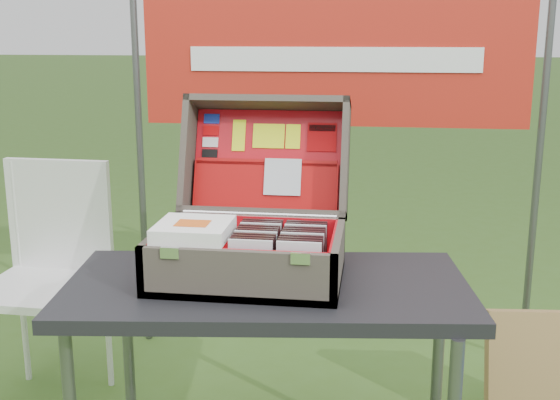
# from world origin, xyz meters

# --- Properties ---
(table) EXTENTS (1.20, 0.70, 0.72)m
(table) POSITION_xyz_m (-0.11, 0.01, 0.36)
(table) COLOR black
(table) RESTS_ON ground
(table_top) EXTENTS (1.20, 0.70, 0.04)m
(table_top) POSITION_xyz_m (-0.11, 0.01, 0.70)
(table_top) COLOR black
(table_top) RESTS_ON ground
(table_leg_bl) EXTENTS (0.04, 0.04, 0.68)m
(table_leg_bl) POSITION_xyz_m (-0.62, 0.24, 0.34)
(table_leg_bl) COLOR #59595B
(table_leg_bl) RESTS_ON ground
(table_leg_br) EXTENTS (0.04, 0.04, 0.68)m
(table_leg_br) POSITION_xyz_m (0.40, 0.24, 0.34)
(table_leg_br) COLOR #59595B
(table_leg_br) RESTS_ON ground
(suitcase) EXTENTS (0.53, 0.54, 0.48)m
(suitcase) POSITION_xyz_m (-0.17, 0.09, 0.95)
(suitcase) COLOR #61574A
(suitcase) RESTS_ON table
(suitcase_base_bottom) EXTENTS (0.53, 0.38, 0.02)m
(suitcase_base_bottom) POSITION_xyz_m (-0.17, 0.03, 0.73)
(suitcase_base_bottom) COLOR #61574A
(suitcase_base_bottom) RESTS_ON table_top
(suitcase_base_wall_front) EXTENTS (0.53, 0.02, 0.14)m
(suitcase_base_wall_front) POSITION_xyz_m (-0.17, -0.15, 0.79)
(suitcase_base_wall_front) COLOR #61574A
(suitcase_base_wall_front) RESTS_ON table_top
(suitcase_base_wall_back) EXTENTS (0.53, 0.02, 0.14)m
(suitcase_base_wall_back) POSITION_xyz_m (-0.17, 0.21, 0.79)
(suitcase_base_wall_back) COLOR #61574A
(suitcase_base_wall_back) RESTS_ON table_top
(suitcase_base_wall_left) EXTENTS (0.02, 0.38, 0.14)m
(suitcase_base_wall_left) POSITION_xyz_m (-0.42, 0.03, 0.79)
(suitcase_base_wall_left) COLOR #61574A
(suitcase_base_wall_left) RESTS_ON table_top
(suitcase_base_wall_right) EXTENTS (0.02, 0.38, 0.14)m
(suitcase_base_wall_right) POSITION_xyz_m (0.09, 0.03, 0.79)
(suitcase_base_wall_right) COLOR #61574A
(suitcase_base_wall_right) RESTS_ON table_top
(suitcase_liner_floor) EXTENTS (0.49, 0.34, 0.01)m
(suitcase_liner_floor) POSITION_xyz_m (-0.17, 0.03, 0.74)
(suitcase_liner_floor) COLOR red
(suitcase_liner_floor) RESTS_ON suitcase_base_bottom
(suitcase_latch_left) EXTENTS (0.05, 0.01, 0.03)m
(suitcase_latch_left) POSITION_xyz_m (-0.34, -0.16, 0.85)
(suitcase_latch_left) COLOR silver
(suitcase_latch_left) RESTS_ON suitcase_base_wall_front
(suitcase_latch_right) EXTENTS (0.05, 0.01, 0.03)m
(suitcase_latch_right) POSITION_xyz_m (0.01, -0.16, 0.85)
(suitcase_latch_right) COLOR silver
(suitcase_latch_right) RESTS_ON suitcase_base_wall_front
(suitcase_hinge) EXTENTS (0.48, 0.02, 0.02)m
(suitcase_hinge) POSITION_xyz_m (-0.17, 0.22, 0.86)
(suitcase_hinge) COLOR silver
(suitcase_hinge) RESTS_ON suitcase_base_wall_back
(suitcase_lid_back) EXTENTS (0.53, 0.15, 0.37)m
(suitcase_lid_back) POSITION_xyz_m (-0.17, 0.41, 0.99)
(suitcase_lid_back) COLOR #61574A
(suitcase_lid_back) RESTS_ON suitcase_base_wall_back
(suitcase_lid_rim_far) EXTENTS (0.53, 0.14, 0.07)m
(suitcase_lid_rim_far) POSITION_xyz_m (-0.17, 0.41, 1.18)
(suitcase_lid_rim_far) COLOR #61574A
(suitcase_lid_rim_far) RESTS_ON suitcase_lid_back
(suitcase_lid_rim_near) EXTENTS (0.53, 0.14, 0.07)m
(suitcase_lid_rim_near) POSITION_xyz_m (-0.17, 0.29, 0.84)
(suitcase_lid_rim_near) COLOR #61574A
(suitcase_lid_rim_near) RESTS_ON suitcase_lid_back
(suitcase_lid_rim_left) EXTENTS (0.02, 0.26, 0.41)m
(suitcase_lid_rim_left) POSITION_xyz_m (-0.42, 0.35, 1.01)
(suitcase_lid_rim_left) COLOR #61574A
(suitcase_lid_rim_left) RESTS_ON suitcase_lid_back
(suitcase_lid_rim_right) EXTENTS (0.02, 0.26, 0.41)m
(suitcase_lid_rim_right) POSITION_xyz_m (0.09, 0.35, 1.01)
(suitcase_lid_rim_right) COLOR #61574A
(suitcase_lid_rim_right) RESTS_ON suitcase_lid_back
(suitcase_lid_liner) EXTENTS (0.49, 0.12, 0.32)m
(suitcase_lid_liner) POSITION_xyz_m (-0.17, 0.40, 1.00)
(suitcase_lid_liner) COLOR red
(suitcase_lid_liner) RESTS_ON suitcase_lid_back
(suitcase_liner_wall_front) EXTENTS (0.49, 0.01, 0.12)m
(suitcase_liner_wall_front) POSITION_xyz_m (-0.17, -0.14, 0.80)
(suitcase_liner_wall_front) COLOR red
(suitcase_liner_wall_front) RESTS_ON suitcase_base_bottom
(suitcase_liner_wall_back) EXTENTS (0.49, 0.01, 0.12)m
(suitcase_liner_wall_back) POSITION_xyz_m (-0.17, 0.20, 0.80)
(suitcase_liner_wall_back) COLOR red
(suitcase_liner_wall_back) RESTS_ON suitcase_base_bottom
(suitcase_liner_wall_left) EXTENTS (0.01, 0.34, 0.12)m
(suitcase_liner_wall_left) POSITION_xyz_m (-0.41, 0.03, 0.80)
(suitcase_liner_wall_left) COLOR red
(suitcase_liner_wall_left) RESTS_ON suitcase_base_bottom
(suitcase_liner_wall_right) EXTENTS (0.01, 0.34, 0.12)m
(suitcase_liner_wall_right) POSITION_xyz_m (0.08, 0.03, 0.80)
(suitcase_liner_wall_right) COLOR red
(suitcase_liner_wall_right) RESTS_ON suitcase_base_bottom
(suitcase_lid_pocket) EXTENTS (0.47, 0.08, 0.15)m
(suitcase_lid_pocket) POSITION_xyz_m (-0.17, 0.35, 0.92)
(suitcase_lid_pocket) COLOR #9F0A0A
(suitcase_lid_pocket) RESTS_ON suitcase_lid_liner
(suitcase_pocket_edge) EXTENTS (0.46, 0.03, 0.03)m
(suitcase_pocket_edge) POSITION_xyz_m (-0.17, 0.37, 1.00)
(suitcase_pocket_edge) COLOR #9F0A0A
(suitcase_pocket_edge) RESTS_ON suitcase_lid_pocket
(suitcase_pocket_cd) EXTENTS (0.12, 0.05, 0.12)m
(suitcase_pocket_cd) POSITION_xyz_m (-0.11, 0.34, 0.95)
(suitcase_pocket_cd) COLOR silver
(suitcase_pocket_cd) RESTS_ON suitcase_lid_pocket
(lid_sticker_cc_a) EXTENTS (0.05, 0.01, 0.03)m
(lid_sticker_cc_a) POSITION_xyz_m (-0.36, 0.44, 1.13)
(lid_sticker_cc_a) COLOR #1933B2
(lid_sticker_cc_a) RESTS_ON suitcase_lid_liner
(lid_sticker_cc_b) EXTENTS (0.05, 0.01, 0.03)m
(lid_sticker_cc_b) POSITION_xyz_m (-0.36, 0.42, 1.09)
(lid_sticker_cc_b) COLOR #C30407
(lid_sticker_cc_b) RESTS_ON suitcase_lid_liner
(lid_sticker_cc_c) EXTENTS (0.05, 0.01, 0.03)m
(lid_sticker_cc_c) POSITION_xyz_m (-0.36, 0.41, 1.05)
(lid_sticker_cc_c) COLOR white
(lid_sticker_cc_c) RESTS_ON suitcase_lid_liner
(lid_sticker_cc_d) EXTENTS (0.05, 0.01, 0.03)m
(lid_sticker_cc_d) POSITION_xyz_m (-0.36, 0.40, 1.01)
(lid_sticker_cc_d) COLOR black
(lid_sticker_cc_d) RESTS_ON suitcase_lid_liner
(lid_card_neon_tall) EXTENTS (0.04, 0.04, 0.10)m
(lid_card_neon_tall) POSITION_xyz_m (-0.27, 0.42, 1.08)
(lid_card_neon_tall) COLOR #E4F818
(lid_card_neon_tall) RESTS_ON suitcase_lid_liner
(lid_card_neon_main) EXTENTS (0.11, 0.03, 0.08)m
(lid_card_neon_main) POSITION_xyz_m (-0.17, 0.42, 1.08)
(lid_card_neon_main) COLOR #E4F818
(lid_card_neon_main) RESTS_ON suitcase_lid_liner
(lid_card_neon_small) EXTENTS (0.05, 0.03, 0.08)m
(lid_card_neon_small) POSITION_xyz_m (-0.09, 0.42, 1.08)
(lid_card_neon_small) COLOR #E4F818
(lid_card_neon_small) RESTS_ON suitcase_lid_liner
(lid_sticker_band) EXTENTS (0.10, 0.04, 0.09)m
(lid_sticker_band) POSITION_xyz_m (0.01, 0.42, 1.08)
(lid_sticker_band) COLOR #C30407
(lid_sticker_band) RESTS_ON suitcase_lid_liner
(lid_sticker_band_bar) EXTENTS (0.09, 0.01, 0.02)m
(lid_sticker_band_bar) POSITION_xyz_m (0.01, 0.43, 1.10)
(lid_sticker_band_bar) COLOR black
(lid_sticker_band_bar) RESTS_ON suitcase_lid_liner
(cd_left_0) EXTENTS (0.12, 0.01, 0.14)m
(cd_left_0) POSITION_xyz_m (-0.13, -0.12, 0.81)
(cd_left_0) COLOR silver
(cd_left_0) RESTS_ON suitcase_liner_floor
(cd_left_1) EXTENTS (0.12, 0.01, 0.14)m
(cd_left_1) POSITION_xyz_m (-0.13, -0.10, 0.81)
(cd_left_1) COLOR black
(cd_left_1) RESTS_ON suitcase_liner_floor
(cd_left_2) EXTENTS (0.12, 0.01, 0.14)m
(cd_left_2) POSITION_xyz_m (-0.13, -0.07, 0.81)
(cd_left_2) COLOR black
(cd_left_2) RESTS_ON suitcase_liner_floor
(cd_left_3) EXTENTS (0.12, 0.01, 0.14)m
(cd_left_3) POSITION_xyz_m (-0.13, -0.05, 0.81)
(cd_left_3) COLOR black
(cd_left_3) RESTS_ON suitcase_liner_floor
(cd_left_4) EXTENTS (0.12, 0.01, 0.14)m
(cd_left_4) POSITION_xyz_m (-0.13, -0.03, 0.81)
(cd_left_4) COLOR silver
(cd_left_4) RESTS_ON suitcase_liner_floor
(cd_left_5) EXTENTS (0.12, 0.01, 0.14)m
(cd_left_5) POSITION_xyz_m (-0.13, -0.01, 0.81)
(cd_left_5) COLOR black
(cd_left_5) RESTS_ON suitcase_liner_floor
(cd_left_6) EXTENTS (0.12, 0.01, 0.14)m
(cd_left_6) POSITION_xyz_m (-0.13, 0.01, 0.81)
(cd_left_6) COLOR black
(cd_left_6) RESTS_ON suitcase_liner_floor
(cd_left_7) EXTENTS (0.12, 0.01, 0.14)m
(cd_left_7) POSITION_xyz_m (-0.13, 0.03, 0.81)
(cd_left_7) COLOR black
(cd_left_7) RESTS_ON suitcase_liner_floor
(cd_left_8) EXTENTS (0.12, 0.01, 0.14)m
(cd_left_8) POSITION_xyz_m (-0.13, 0.05, 0.81)
(cd_left_8) COLOR silver
(cd_left_8) RESTS_ON suitcase_liner_floor
(cd_left_9) EXTENTS (0.12, 0.01, 0.14)m
(cd_left_9) POSITION_xyz_m (-0.13, 0.07, 0.81)
(cd_left_9) COLOR black
(cd_left_9) RESTS_ON suitcase_liner_floor
(cd_left_10) EXTENTS (0.12, 0.01, 0.14)m
(cd_left_10) POSITION_xyz_m (-0.13, 0.09, 0.81)
(cd_left_10) COLOR black
(cd_left_10) RESTS_ON suitcase_liner_floor
(cd_right_0) EXTENTS (0.12, 0.01, 0.14)m
(cd_right_0) POSITION_xyz_m (-0.00, -0.12, 0.81)
(cd_right_0) COLOR silver
(cd_right_0) RESTS_ON suitcase_liner_floor
(cd_right_1) EXTENTS (0.12, 0.01, 0.14)m
(cd_right_1) POSITION_xyz_m (-0.00, -0.10, 0.81)
(cd_right_1) COLOR black
(cd_right_1) RESTS_ON suitcase_liner_floor
(cd_right_2) EXTENTS (0.12, 0.01, 0.14)m
(cd_right_2) POSITION_xyz_m (-0.00, -0.07, 0.81)
(cd_right_2) COLOR black
(cd_right_2) RESTS_ON suitcase_liner_floor
(cd_right_3) EXTENTS (0.12, 0.01, 0.14)m
(cd_right_3) POSITION_xyz_m (-0.00, -0.05, 0.81)
(cd_right_3) COLOR black
(cd_right_3) RESTS_ON suitcase_liner_floor
(cd_right_4) EXTENTS (0.12, 0.01, 0.14)m
(cd_right_4) POSITION_xyz_m (-0.00, -0.03, 0.81)
(cd_right_4) COLOR silver
(cd_right_4) RESTS_ON suitcase_liner_floor
(cd_right_5) EXTENTS (0.12, 0.01, 0.14)m
(cd_right_5) POSITION_xyz_m (-0.00, -0.01, 0.81)
(cd_right_5) COLOR black
(cd_right_5) RESTS_ON suitcase_liner_floor
(cd_right_6) EXTENTS (0.12, 0.01, 0.14)m
(cd_right_6) POSITION_xyz_m (-0.00, 0.01, 0.81)
(cd_right_6) COLOR black
(cd_right_6) RESTS_ON suitcase_liner_floor
(cd_right_7) EXTENTS (0.12, 0.01, 0.14)m
(cd_right_7) POSITION_xyz_m (-0.00, 0.03, 0.81)
(cd_right_7) COLOR black
(cd_right_7) RESTS_ON suitcase_liner_floor
(cd_right_8) EXTENTS (0.12, 0.01, 0.14)m
(cd_right_8) POSITION_xyz_m (-0.00, 0.05, 0.81)
(cd_right_8) COLOR silver
(cd_right_8) RESTS_ON suitcase_liner_floor
(cd_right_9) EXTENTS (0.12, 0.01, 0.14)m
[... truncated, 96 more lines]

